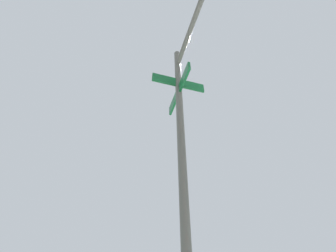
# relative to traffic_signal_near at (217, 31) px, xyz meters

# --- Properties ---
(traffic_signal_near) EXTENTS (2.59, 3.13, 6.14)m
(traffic_signal_near) POSITION_rel_traffic_signal_near_xyz_m (0.00, 0.00, 0.00)
(traffic_signal_near) COLOR #474C47
(traffic_signal_near) RESTS_ON ground_plane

